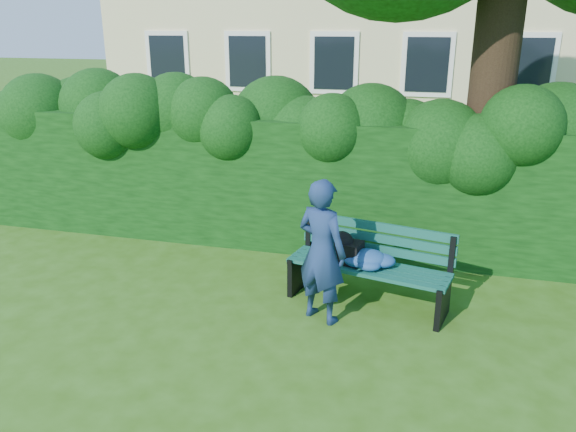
# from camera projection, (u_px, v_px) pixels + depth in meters

# --- Properties ---
(ground) EXTENTS (80.00, 80.00, 0.00)m
(ground) POSITION_uv_depth(u_px,v_px,m) (274.00, 316.00, 6.06)
(ground) COLOR #2E5310
(ground) RESTS_ON ground
(hedge) EXTENTS (10.00, 1.00, 1.80)m
(hedge) POSITION_uv_depth(u_px,v_px,m) (317.00, 183.00, 7.78)
(hedge) COLOR black
(hedge) RESTS_ON ground
(park_bench) EXTENTS (1.86, 0.92, 0.89)m
(park_bench) POSITION_uv_depth(u_px,v_px,m) (364.00, 261.00, 6.23)
(park_bench) COLOR #0E483C
(park_bench) RESTS_ON ground
(man_reading) EXTENTS (0.67, 0.57, 1.55)m
(man_reading) POSITION_uv_depth(u_px,v_px,m) (322.00, 251.00, 5.78)
(man_reading) COLOR navy
(man_reading) RESTS_ON ground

